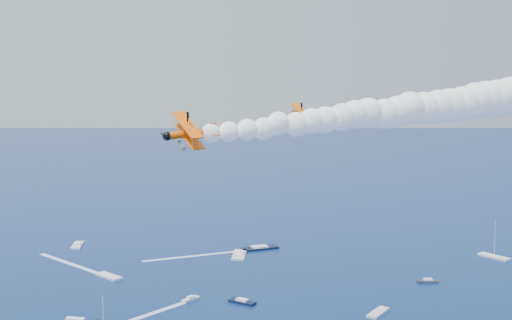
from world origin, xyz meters
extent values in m
cube|color=white|center=(-27.30, 129.38, 0.35)|extent=(9.20, 10.54, 0.70)
cube|color=black|center=(27.38, 156.62, 0.35)|extent=(15.26, 7.76, 0.70)
cube|color=silver|center=(-2.77, 102.14, 0.35)|extent=(5.60, 5.02, 0.70)
cube|color=#2B323A|center=(72.36, 106.21, 0.35)|extent=(6.78, 3.02, 0.70)
cube|color=white|center=(109.17, 129.82, 0.35)|extent=(8.53, 11.86, 0.70)
cube|color=silver|center=(46.73, 82.31, 0.35)|extent=(8.50, 8.53, 0.70)
cube|color=black|center=(11.54, 97.23, 0.35)|extent=(7.78, 7.34, 0.70)
cube|color=white|center=(-34.00, 91.45, 0.35)|extent=(5.25, 3.44, 0.70)
cube|color=silver|center=(18.30, 148.31, 0.35)|extent=(7.71, 14.94, 0.70)
cube|color=white|center=(-41.72, 173.69, 0.35)|extent=(4.10, 11.11, 0.70)
cube|color=white|center=(-42.10, 148.69, 0.03)|extent=(24.70, 31.38, 0.04)
cube|color=white|center=(1.72, 150.85, 0.03)|extent=(37.51, 10.28, 0.04)
camera|label=1|loc=(-14.74, -74.96, 60.72)|focal=44.20mm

